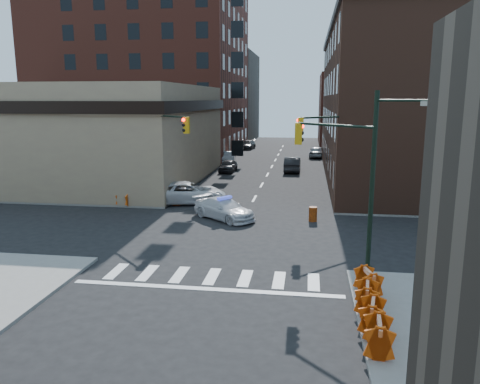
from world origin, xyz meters
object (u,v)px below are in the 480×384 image
(police_car, at_px, (224,209))
(pedestrian_a, at_px, (163,186))
(parked_car_enear, at_px, (292,164))
(pedestrian_b, at_px, (105,192))
(pickup, at_px, (187,193))
(barricade_nw_a, at_px, (134,198))
(parked_car_wfar, at_px, (229,157))
(barricade_se_a, at_px, (368,282))
(parked_car_wnear, at_px, (228,166))
(barrel_road, at_px, (313,214))
(barrel_bank, at_px, (177,198))

(police_car, xyz_separation_m, pedestrian_a, (-5.98, 5.90, 0.28))
(parked_car_enear, xyz_separation_m, pedestrian_b, (-13.18, -18.58, 0.20))
(pickup, relative_size, barricade_nw_a, 4.83)
(parked_car_wfar, distance_m, pedestrian_a, 21.14)
(barricade_se_a, relative_size, barricade_nw_a, 1.06)
(parked_car_enear, bearing_deg, barricade_nw_a, 59.35)
(parked_car_enear, bearing_deg, barricade_se_a, 97.44)
(parked_car_wnear, height_order, pedestrian_a, pedestrian_a)
(barricade_nw_a, bearing_deg, parked_car_enear, 52.32)
(police_car, xyz_separation_m, barricade_nw_a, (-7.26, 2.79, -0.08))
(police_car, bearing_deg, pickup, 77.78)
(barrel_road, bearing_deg, barricade_se_a, -79.82)
(parked_car_enear, bearing_deg, parked_car_wfar, -35.46)
(parked_car_wfar, xyz_separation_m, parked_car_enear, (8.00, -5.74, 0.09))
(pickup, height_order, barrel_bank, pickup)
(barrel_road, height_order, barricade_se_a, barricade_se_a)
(parked_car_wfar, relative_size, barrel_road, 4.57)
(parked_car_wfar, bearing_deg, pedestrian_b, -107.88)
(police_car, relative_size, parked_car_wfar, 1.09)
(pedestrian_a, bearing_deg, barrel_bank, -50.20)
(police_car, relative_size, pickup, 0.80)
(pedestrian_a, height_order, barrel_bank, pedestrian_a)
(barricade_nw_a, bearing_deg, parked_car_wfar, 76.07)
(pickup, bearing_deg, barricade_se_a, -158.20)
(parked_car_wnear, xyz_separation_m, pedestrian_a, (-2.85, -14.10, 0.31))
(pedestrian_a, xyz_separation_m, pedestrian_b, (-3.43, -3.26, 0.03))
(barricade_nw_a, bearing_deg, police_car, -27.82)
(police_car, distance_m, parked_car_wfar, 27.30)
(parked_car_wfar, xyz_separation_m, pedestrian_b, (-5.18, -24.33, 0.28))
(barrel_road, bearing_deg, pickup, 156.91)
(pickup, xyz_separation_m, pedestrian_a, (-2.39, 1.65, 0.15))
(police_car, relative_size, barricade_nw_a, 3.86)
(police_car, bearing_deg, parked_car_enear, 27.56)
(barricade_se_a, bearing_deg, parked_car_wfar, 2.99)
(barrel_bank, bearing_deg, pickup, 47.89)
(pedestrian_b, relative_size, barrel_road, 1.78)
(parked_car_enear, xyz_separation_m, barricade_nw_a, (-11.03, -18.44, -0.19))
(pedestrian_a, xyz_separation_m, barricade_nw_a, (-1.28, -3.11, -0.36))
(pickup, distance_m, barricade_se_a, 19.37)
(pickup, distance_m, barricade_nw_a, 3.96)
(pickup, distance_m, pedestrian_b, 6.04)
(pedestrian_a, height_order, barricade_se_a, pedestrian_a)
(police_car, height_order, barricade_se_a, police_car)
(barricade_se_a, xyz_separation_m, barricade_nw_a, (-15.15, 14.14, -0.03))
(parked_car_wnear, relative_size, barricade_nw_a, 3.16)
(parked_car_wnear, distance_m, barricade_nw_a, 17.71)
(pedestrian_a, relative_size, barrel_bank, 1.56)
(parked_car_wfar, relative_size, pedestrian_a, 2.65)
(police_car, xyz_separation_m, parked_car_wnear, (-3.13, 20.01, -0.03))
(parked_car_wnear, height_order, barrel_road, parked_car_wnear)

